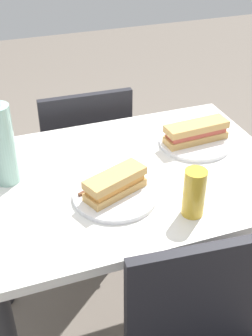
{
  "coord_description": "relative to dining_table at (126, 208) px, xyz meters",
  "views": [
    {
      "loc": [
        -0.39,
        -1.1,
        1.58
      ],
      "look_at": [
        0.0,
        0.0,
        0.8
      ],
      "focal_mm": 47.3,
      "sensor_mm": 36.0,
      "label": 1
    }
  ],
  "objects": [
    {
      "name": "knife_near",
      "position": [
        0.28,
        0.15,
        0.16
      ],
      "size": [
        0.18,
        0.02,
        0.01
      ],
      "color": "silver",
      "rests_on": "plate_near"
    },
    {
      "name": "beer_glass",
      "position": [
        0.11,
        -0.25,
        0.21
      ],
      "size": [
        0.06,
        0.06,
        0.14
      ],
      "primitive_type": "cylinder",
      "color": "gold",
      "rests_on": "dining_table"
    },
    {
      "name": "plate_far",
      "position": [
        -0.07,
        -0.11,
        0.15
      ],
      "size": [
        0.25,
        0.25,
        0.01
      ],
      "primitive_type": "cylinder",
      "color": "white",
      "rests_on": "dining_table"
    },
    {
      "name": "water_bottle",
      "position": [
        -0.36,
        0.09,
        0.28
      ],
      "size": [
        0.08,
        0.08,
        0.33
      ],
      "color": "#99C6B7",
      "rests_on": "dining_table"
    },
    {
      "name": "baguette_sandwich_near",
      "position": [
        0.29,
        0.09,
        0.19
      ],
      "size": [
        0.23,
        0.08,
        0.07
      ],
      "color": "tan",
      "rests_on": "plate_near"
    },
    {
      "name": "plate_near",
      "position": [
        0.29,
        0.09,
        0.15
      ],
      "size": [
        0.25,
        0.25,
        0.01
      ],
      "primitive_type": "cylinder",
      "color": "white",
      "rests_on": "dining_table"
    },
    {
      "name": "chair_far",
      "position": [
        -0.0,
        0.56,
        -0.14
      ],
      "size": [
        0.41,
        0.41,
        0.86
      ],
      "color": "black",
      "rests_on": "ground"
    },
    {
      "name": "baguette_sandwich_far",
      "position": [
        -0.07,
        -0.11,
        0.19
      ],
      "size": [
        0.2,
        0.14,
        0.07
      ],
      "color": "tan",
      "rests_on": "plate_far"
    },
    {
      "name": "ground_plane",
      "position": [
        0.0,
        0.0,
        -0.63
      ],
      "size": [
        8.0,
        8.0,
        0.0
      ],
      "primitive_type": "plane",
      "color": "#6B6056"
    },
    {
      "name": "dining_table",
      "position": [
        0.0,
        0.0,
        0.0
      ],
      "size": [
        1.02,
        0.72,
        0.78
      ],
      "color": "silver",
      "rests_on": "ground"
    },
    {
      "name": "knife_far",
      "position": [
        -0.1,
        -0.06,
        0.16
      ],
      "size": [
        0.17,
        0.07,
        0.01
      ],
      "color": "silver",
      "rests_on": "plate_far"
    }
  ]
}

